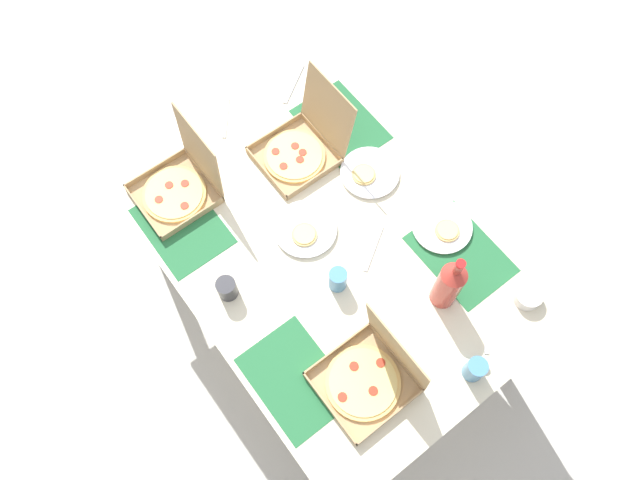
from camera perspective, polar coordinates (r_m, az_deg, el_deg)
The scene contains 21 objects.
ground_plane at distance 2.95m, azimuth 0.00°, elevation -6.00°, with size 6.00×6.00×0.00m, color beige.
dining_table at distance 2.33m, azimuth 0.00°, elevation -0.99°, with size 1.59×1.05×0.76m.
placemat_near_left at distance 2.32m, azimuth -12.84°, elevation 1.30°, with size 0.36×0.26×0.00m, color #236638.
placemat_near_right at distance 2.09m, azimuth -2.35°, elevation -12.96°, with size 0.36×0.26×0.00m, color #236638.
placemat_far_left at distance 2.49m, azimuth 1.95°, elevation 10.84°, with size 0.36×0.26×0.00m, color #236638.
placemat_far_right at distance 2.27m, azimuth 13.10°, elevation -1.31°, with size 0.36×0.26×0.00m, color #236638.
pizza_box_corner_right at distance 2.04m, azimuth 4.76°, elevation -12.57°, with size 0.29×0.29×0.32m.
pizza_box_corner_left at distance 2.38m, azimuth -1.74°, elevation 8.81°, with size 0.28×0.32×0.31m.
pizza_box_edge_far at distance 2.35m, azimuth -13.08°, elevation 5.09°, with size 0.28×0.29×0.31m.
plate_middle at distance 2.36m, azimuth 4.64°, elevation 6.30°, with size 0.23×0.23×0.03m.
plate_far_left at distance 2.25m, azimuth -1.39°, elevation 0.98°, with size 0.24×0.24×0.03m.
plate_far_right at distance 2.30m, azimuth 11.46°, elevation 1.20°, with size 0.23×0.23×0.03m.
soda_bottle at distance 2.08m, azimuth 12.06°, elevation -4.09°, with size 0.09×0.09×0.32m.
cup_clear_right at distance 2.10m, azimuth 14.39°, elevation -11.71°, with size 0.07×0.07×0.10m, color teal.
cup_spare at distance 2.13m, azimuth 1.68°, elevation -3.73°, with size 0.06×0.06×0.10m, color teal.
cup_red at distance 2.15m, azimuth -8.75°, elevation -4.53°, with size 0.07×0.07×0.09m, color #333338.
condiment_bowl at distance 2.26m, azimuth 19.00°, elevation -5.00°, with size 0.10×0.10×0.05m, color white.
fork_by_near_right at distance 2.20m, azimuth 15.46°, elevation -7.92°, with size 0.19×0.02×0.01m, color #B7B7BC.
knife_by_far_right at distance 2.61m, azimuth -2.49°, elevation 14.50°, with size 0.21×0.02×0.01m, color #B7B7BC.
fork_by_near_left at distance 2.23m, azimuth 5.05°, elevation -0.80°, with size 0.19×0.02×0.01m, color #B7B7BC.
fork_by_far_left at distance 2.53m, azimuth -8.87°, elevation 11.30°, with size 0.19×0.02×0.01m, color #B7B7BC.
Camera 1 is at (0.72, -0.55, 2.81)m, focal length 33.97 mm.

